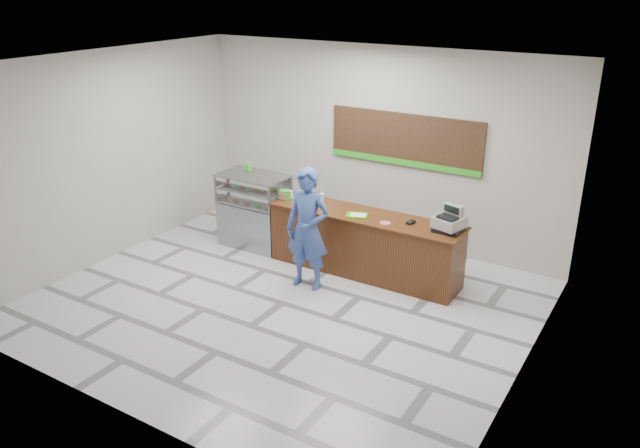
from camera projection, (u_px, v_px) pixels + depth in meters
The scene contains 16 objects.
floor at pixel (282, 303), 9.35m from camera, with size 7.00×7.00×0.00m, color silver.
back_wall at pixel (377, 146), 11.07m from camera, with size 7.00×7.00×0.00m, color #B6B1A8.
ceiling at pixel (276, 65), 8.05m from camera, with size 7.00×7.00×0.00m, color silver.
sales_counter at pixel (364, 244), 10.12m from camera, with size 3.26×0.76×1.03m.
display_case at pixel (254, 210), 11.13m from camera, with size 1.22×0.72×1.33m.
menu_board at pixel (404, 140), 10.70m from camera, with size 2.80×0.06×0.90m.
cash_register at pixel (449, 222), 9.25m from camera, with size 0.49×0.51×0.38m.
card_terminal at pixel (411, 222), 9.55m from camera, with size 0.08×0.16×0.04m, color black.
serving_tray at pixel (357, 215), 9.87m from camera, with size 0.41×0.35×0.02m.
napkin_box at pixel (287, 195), 10.62m from camera, with size 0.15×0.15×0.13m, color white.
straw_cup at pixel (321, 197), 10.51m from camera, with size 0.08×0.08×0.13m, color silver.
promo_box at pixel (284, 195), 10.56m from camera, with size 0.18×0.12×0.16m, color green.
donut_decal at pixel (385, 223), 9.58m from camera, with size 0.17×0.17×0.00m, color #D25C76.
green_cup_left at pixel (248, 166), 11.18m from camera, with size 0.08×0.08×0.13m, color green.
green_cup_right at pixel (249, 166), 11.13m from camera, with size 0.08×0.08×0.13m, color green.
customer at pixel (308, 229), 9.53m from camera, with size 0.70×0.46×1.92m, color #375097.
Camera 1 is at (4.79, -6.72, 4.59)m, focal length 35.00 mm.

